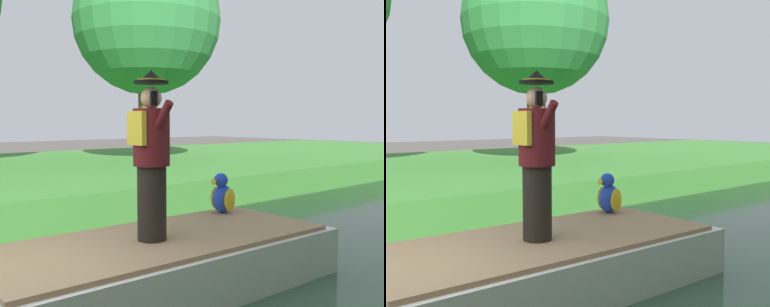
% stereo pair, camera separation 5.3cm
% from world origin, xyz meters
% --- Properties ---
extents(boat, '(1.95, 4.26, 0.61)m').
position_xyz_m(boat, '(0.00, 1.83, 0.40)').
color(boat, silver).
rests_on(boat, canal_water).
extents(person_pirate, '(0.61, 0.42, 1.85)m').
position_xyz_m(person_pirate, '(0.04, 1.68, 1.64)').
color(person_pirate, black).
rests_on(person_pirate, boat).
extents(parrot_plush, '(0.36, 0.35, 0.57)m').
position_xyz_m(parrot_plush, '(-0.51, 3.31, 0.95)').
color(parrot_plush, blue).
rests_on(parrot_plush, boat).
extents(tree_broad, '(4.55, 4.55, 6.63)m').
position_xyz_m(tree_broad, '(-7.64, 7.00, 5.08)').
color(tree_broad, brown).
rests_on(tree_broad, grass_bank_near).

